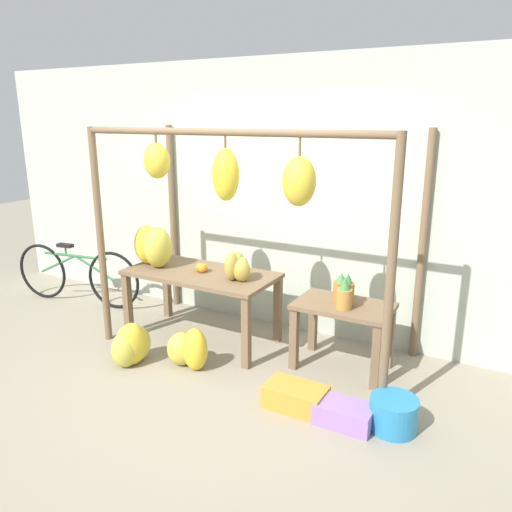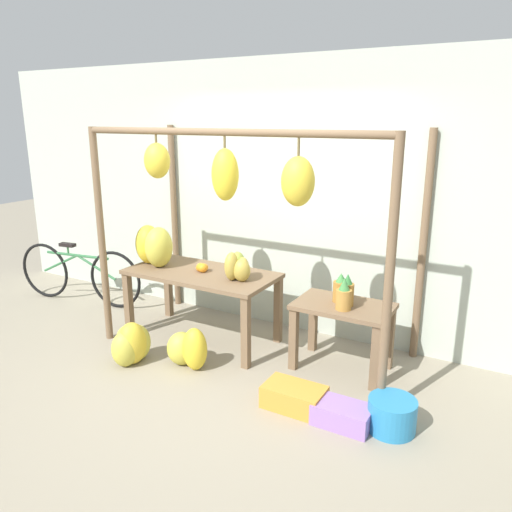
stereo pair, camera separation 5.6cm
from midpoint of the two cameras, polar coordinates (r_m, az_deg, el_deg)
ground_plane at (r=4.43m, az=-5.37°, el=-14.46°), size 20.00×20.00×0.00m
shop_wall_back at (r=5.22m, az=3.84°, el=6.57°), size 8.00×0.08×2.80m
stall_awning at (r=4.28m, az=-1.37°, el=6.52°), size 2.91×1.29×2.13m
display_table_main at (r=5.05m, az=-5.92°, el=-2.92°), size 1.51×0.74×0.72m
display_table_side at (r=4.54m, az=10.23°, el=-7.09°), size 0.85×0.54×0.62m
banana_pile_on_table at (r=5.26m, az=-11.32°, el=1.16°), size 0.53×0.41×0.42m
orange_pile at (r=5.01m, az=-5.91°, el=-1.31°), size 0.15×0.14×0.09m
pineapple_cluster at (r=4.43m, az=10.34°, el=-4.11°), size 0.23×0.30×0.29m
banana_pile_ground_left at (r=4.82m, az=-13.79°, el=-9.79°), size 0.38×0.46×0.41m
banana_pile_ground_right at (r=4.66m, az=-7.43°, el=-10.46°), size 0.48×0.36×0.40m
fruit_crate_white at (r=4.09m, az=4.78°, el=-15.76°), size 0.48×0.29×0.18m
blue_bucket at (r=3.95m, az=15.67°, el=-17.08°), size 0.35×0.35×0.25m
parked_bicycle at (r=6.47m, az=-19.35°, el=-1.92°), size 1.74×0.31×0.74m
papaya_pile at (r=4.70m, az=-1.75°, el=-1.34°), size 0.27×0.24×0.27m
fruit_crate_purple at (r=3.95m, az=10.28°, el=-17.42°), size 0.43×0.26×0.16m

